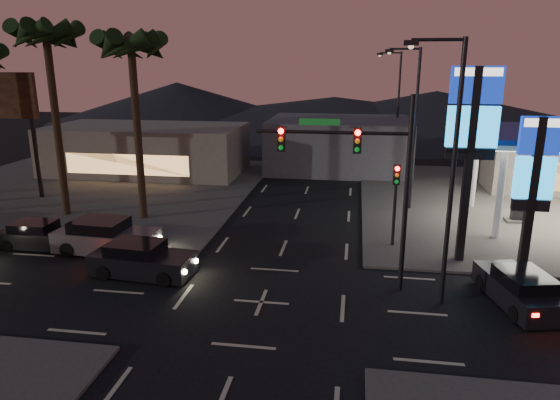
% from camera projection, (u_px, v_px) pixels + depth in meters
% --- Properties ---
extents(ground, '(140.00, 140.00, 0.00)m').
position_uv_depth(ground, '(261.00, 302.00, 19.70)').
color(ground, black).
rests_on(ground, ground).
extents(corner_lot_ne, '(24.00, 24.00, 0.12)m').
position_uv_depth(corner_lot_ne, '(547.00, 206.00, 32.59)').
color(corner_lot_ne, '#47443F').
rests_on(corner_lot_ne, ground).
extents(corner_lot_nw, '(24.00, 24.00, 0.12)m').
position_uv_depth(corner_lot_nw, '(91.00, 188.00, 37.25)').
color(corner_lot_nw, '#47443F').
rests_on(corner_lot_nw, ground).
extents(convenience_store, '(10.00, 6.00, 4.00)m').
position_uv_depth(convenience_store, '(556.00, 163.00, 36.54)').
color(convenience_store, '#726B5B').
rests_on(convenience_store, ground).
extents(pylon_sign_tall, '(2.20, 0.35, 9.00)m').
position_uv_depth(pylon_sign_tall, '(472.00, 127.00, 21.98)').
color(pylon_sign_tall, black).
rests_on(pylon_sign_tall, ground).
extents(pylon_sign_short, '(1.60, 0.35, 7.00)m').
position_uv_depth(pylon_sign_short, '(535.00, 172.00, 21.13)').
color(pylon_sign_short, black).
rests_on(pylon_sign_short, ground).
extents(traffic_signal_mast, '(6.10, 0.39, 8.00)m').
position_uv_depth(traffic_signal_mast, '(363.00, 165.00, 19.64)').
color(traffic_signal_mast, black).
rests_on(traffic_signal_mast, ground).
extents(pedestal_signal, '(0.32, 0.39, 4.30)m').
position_uv_depth(pedestal_signal, '(396.00, 192.00, 24.76)').
color(pedestal_signal, black).
rests_on(pedestal_signal, ground).
extents(streetlight_near, '(2.14, 0.25, 10.00)m').
position_uv_depth(streetlight_near, '(448.00, 160.00, 18.13)').
color(streetlight_near, black).
rests_on(streetlight_near, ground).
extents(streetlight_mid, '(2.14, 0.25, 10.00)m').
position_uv_depth(streetlight_mid, '(412.00, 120.00, 30.51)').
color(streetlight_mid, black).
rests_on(streetlight_mid, ground).
extents(streetlight_far, '(2.14, 0.25, 10.00)m').
position_uv_depth(streetlight_far, '(396.00, 102.00, 43.84)').
color(streetlight_far, black).
rests_on(streetlight_far, ground).
extents(palm_a, '(4.41, 4.41, 10.86)m').
position_uv_depth(palm_a, '(132.00, 57.00, 27.53)').
color(palm_a, black).
rests_on(palm_a, ground).
extents(palm_b, '(4.41, 4.41, 11.46)m').
position_uv_depth(palm_b, '(47.00, 47.00, 28.11)').
color(palm_b, black).
rests_on(palm_b, ground).
extents(building_far_west, '(16.00, 8.00, 4.00)m').
position_uv_depth(building_far_west, '(147.00, 149.00, 42.15)').
color(building_far_west, '#726B5B').
rests_on(building_far_west, ground).
extents(building_far_mid, '(12.00, 9.00, 4.40)m').
position_uv_depth(building_far_mid, '(339.00, 144.00, 43.58)').
color(building_far_mid, '#4C4C51').
rests_on(building_far_mid, ground).
extents(hill_left, '(40.00, 40.00, 6.00)m').
position_uv_depth(hill_left, '(178.00, 102.00, 79.68)').
color(hill_left, black).
rests_on(hill_left, ground).
extents(hill_right, '(50.00, 50.00, 5.00)m').
position_uv_depth(hill_right, '(436.00, 108.00, 73.98)').
color(hill_right, black).
rests_on(hill_right, ground).
extents(hill_center, '(60.00, 60.00, 4.00)m').
position_uv_depth(hill_center, '(334.00, 110.00, 76.30)').
color(hill_center, black).
rests_on(hill_center, ground).
extents(car_lane_a_front, '(4.75, 2.28, 1.51)m').
position_uv_depth(car_lane_a_front, '(141.00, 260.00, 22.07)').
color(car_lane_a_front, black).
rests_on(car_lane_a_front, ground).
extents(car_lane_b_front, '(5.22, 2.41, 1.67)m').
position_uv_depth(car_lane_b_front, '(105.00, 237.00, 24.72)').
color(car_lane_b_front, '#5E5D60').
rests_on(car_lane_b_front, ground).
extents(car_lane_b_mid, '(4.15, 1.82, 1.34)m').
position_uv_depth(car_lane_b_mid, '(39.00, 235.00, 25.42)').
color(car_lane_b_mid, black).
rests_on(car_lane_b_mid, ground).
extents(suv_station, '(2.69, 4.56, 1.43)m').
position_uv_depth(suv_station, '(520.00, 289.00, 19.33)').
color(suv_station, black).
rests_on(suv_station, ground).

